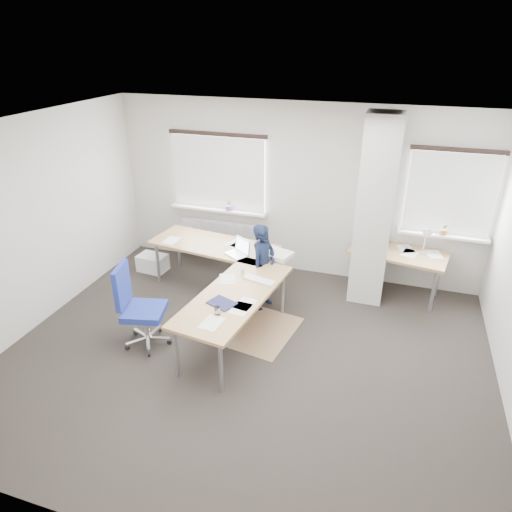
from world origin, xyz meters
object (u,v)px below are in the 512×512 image
(desk_main, at_px, (227,269))
(desk_side, at_px, (398,254))
(person, at_px, (263,267))
(task_chair, at_px, (143,323))

(desk_main, bearing_deg, desk_side, 36.46)
(desk_side, bearing_deg, person, -142.69)
(task_chair, xyz_separation_m, person, (1.21, 1.37, 0.33))
(desk_side, distance_m, person, 2.08)
(desk_main, relative_size, person, 2.23)
(person, bearing_deg, desk_main, 140.97)
(task_chair, height_order, person, person)
(desk_main, height_order, person, person)
(desk_side, xyz_separation_m, person, (-1.85, -0.95, -0.03))
(desk_side, height_order, person, person)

